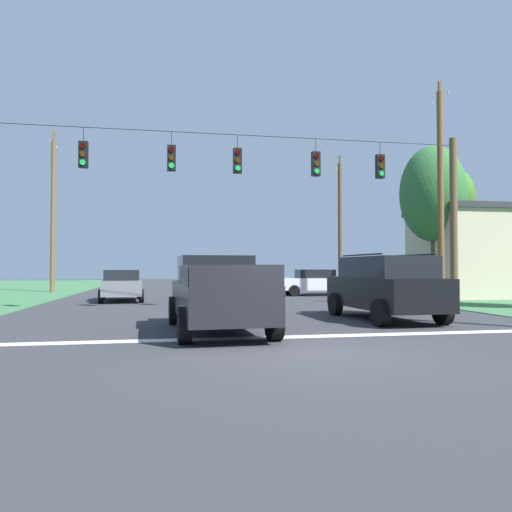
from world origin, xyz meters
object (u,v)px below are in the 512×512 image
at_px(distant_car_oncoming, 121,285).
at_px(utility_pole_mid_left, 53,213).
at_px(suv_black, 385,286).
at_px(distant_car_crossing_white, 315,282).
at_px(pickup_truck, 217,294).
at_px(overhead_signal_span, 241,204).
at_px(tree_roadside_far_right, 445,197).
at_px(tree_roadside_left, 433,194).
at_px(utility_pole_far_right, 340,224).
at_px(utility_pole_mid_right, 441,193).

height_order(distant_car_oncoming, utility_pole_mid_left, utility_pole_mid_left).
xyz_separation_m(suv_black, distant_car_crossing_white, (1.82, 13.18, -0.27)).
relative_size(pickup_truck, distant_car_oncoming, 1.23).
height_order(overhead_signal_span, suv_black, overhead_signal_span).
relative_size(suv_black, tree_roadside_far_right, 0.62).
height_order(suv_black, distant_car_crossing_white, suv_black).
bearing_deg(suv_black, overhead_signal_span, 135.72).
xyz_separation_m(distant_car_crossing_white, distant_car_oncoming, (-10.78, -2.97, 0.00)).
bearing_deg(tree_roadside_left, utility_pole_far_right, 97.46).
bearing_deg(tree_roadside_left, tree_roadside_far_right, 49.19).
bearing_deg(distant_car_oncoming, tree_roadside_far_right, 7.07).
bearing_deg(pickup_truck, utility_pole_mid_right, 36.24).
xyz_separation_m(utility_pole_mid_right, tree_roadside_left, (1.23, 2.76, 0.42)).
distance_m(distant_car_crossing_white, utility_pole_mid_left, 17.68).
xyz_separation_m(pickup_truck, utility_pole_mid_right, (11.48, 8.42, 4.20)).
bearing_deg(pickup_truck, suv_black, 17.40).
bearing_deg(pickup_truck, utility_pole_mid_left, 112.67).
relative_size(pickup_truck, distant_car_crossing_white, 1.25).
distance_m(distant_car_crossing_white, utility_pole_far_right, 8.91).
relative_size(suv_black, utility_pole_mid_right, 0.46).
height_order(utility_pole_mid_left, tree_roadside_far_right, utility_pole_mid_left).
bearing_deg(overhead_signal_span, pickup_truck, -104.56).
height_order(overhead_signal_span, utility_pole_mid_left, utility_pole_mid_left).
bearing_deg(distant_car_crossing_white, utility_pole_mid_left, 159.19).
distance_m(pickup_truck, utility_pole_mid_right, 14.84).
xyz_separation_m(distant_car_crossing_white, utility_pole_far_right, (4.08, 6.79, 4.08)).
xyz_separation_m(utility_pole_far_right, tree_roadside_far_right, (4.02, -7.42, 1.10)).
xyz_separation_m(distant_car_oncoming, utility_pole_far_right, (14.86, 9.76, 4.08)).
xyz_separation_m(pickup_truck, utility_pole_mid_left, (-8.75, 20.96, 4.23)).
distance_m(suv_black, distant_car_oncoming, 13.58).
bearing_deg(overhead_signal_span, tree_roadside_left, 26.43).
height_order(utility_pole_mid_right, utility_pole_mid_left, utility_pole_mid_left).
distance_m(pickup_truck, distant_car_oncoming, 12.42).
relative_size(pickup_truck, suv_black, 1.13).
relative_size(suv_black, utility_pole_mid_left, 0.46).
xyz_separation_m(overhead_signal_span, utility_pole_far_right, (9.88, 16.08, 0.83)).
xyz_separation_m(utility_pole_mid_right, tree_roadside_far_right, (3.88, 5.83, 0.80)).
height_order(overhead_signal_span, utility_pole_far_right, utility_pole_far_right).
bearing_deg(utility_pole_far_right, overhead_signal_span, -121.57).
xyz_separation_m(utility_pole_far_right, utility_pole_mid_left, (-20.09, -0.70, 0.33)).
height_order(distant_car_crossing_white, tree_roadside_left, tree_roadside_left).
bearing_deg(pickup_truck, distant_car_crossing_white, 64.01).
bearing_deg(pickup_truck, overhead_signal_span, 75.44).
xyz_separation_m(suv_black, utility_pole_mid_right, (6.05, 6.71, 4.11)).
distance_m(overhead_signal_span, distant_car_crossing_white, 11.43).
bearing_deg(distant_car_crossing_white, tree_roadside_far_right, -4.45).
bearing_deg(utility_pole_far_right, tree_roadside_far_right, -61.54).
bearing_deg(tree_roadside_left, utility_pole_mid_right, -113.95).
bearing_deg(tree_roadside_far_right, utility_pole_far_right, 118.46).
height_order(overhead_signal_span, distant_car_oncoming, overhead_signal_span).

